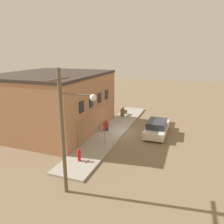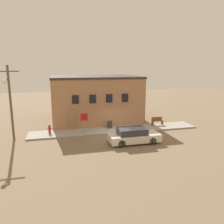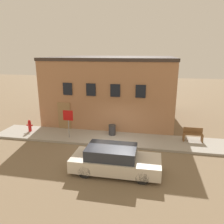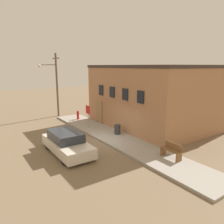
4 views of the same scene
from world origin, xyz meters
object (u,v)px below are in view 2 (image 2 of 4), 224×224
Objects in this scene: trash_bin at (110,125)px; utility_pole at (10,100)px; stop_sign at (84,119)px; bench at (157,121)px; parked_car at (134,136)px; fire_hydrant at (50,129)px.

utility_pole reaches higher than trash_bin.
utility_pole reaches higher than stop_sign.
utility_pole is (-14.79, -1.46, 3.20)m from bench.
bench is 15.20m from utility_pole.
trash_bin is at bearing 179.42° from bench.
utility_pole is at bearing 163.11° from parked_car.
bench reaches higher than trash_bin.
utility_pole reaches higher than fire_hydrant.
trash_bin is (-5.49, 0.06, -0.06)m from bench.
parked_car is at bearing -134.15° from bench.
stop_sign is at bearing -173.06° from bench.
trash_bin is at bearing 102.42° from parked_car.
fire_hydrant is at bearing 169.66° from stop_sign.
bench is 0.19× the size of utility_pole.
trash_bin is at bearing 9.27° from utility_pole.
fire_hydrant reaches higher than trash_bin.
utility_pole is 11.23m from parked_car.
utility_pole is at bearing -174.35° from bench.
parked_car is (3.87, -3.58, -0.85)m from stop_sign.
fire_hydrant is 6.20m from trash_bin.
stop_sign reaches higher than fire_hydrant.
parked_car reaches higher than bench.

